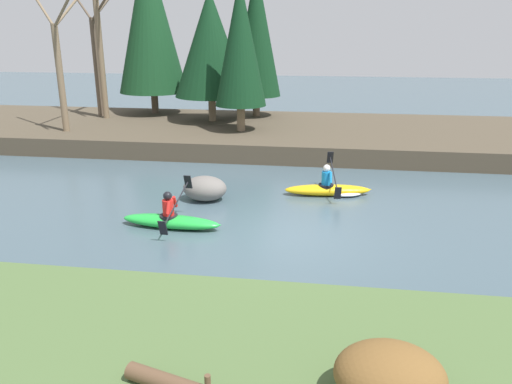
# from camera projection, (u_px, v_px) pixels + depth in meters

# --- Properties ---
(ground_plane) EXTENTS (90.00, 90.00, 0.00)m
(ground_plane) POSITION_uv_depth(u_px,v_px,m) (284.00, 236.00, 12.78)
(ground_plane) COLOR #425660
(riverbank_far) EXTENTS (44.00, 8.44, 0.76)m
(riverbank_far) POSITION_uv_depth(u_px,v_px,m) (306.00, 135.00, 22.99)
(riverbank_far) COLOR #4C4233
(riverbank_far) RESTS_ON ground
(conifer_tree_far_left) EXTENTS (3.50, 3.50, 8.43)m
(conifer_tree_far_left) POSITION_uv_depth(u_px,v_px,m) (150.00, 18.00, 24.99)
(conifer_tree_far_left) COLOR brown
(conifer_tree_far_left) RESTS_ON riverbank_far
(conifer_tree_left) EXTENTS (3.49, 3.49, 6.05)m
(conifer_tree_left) POSITION_uv_depth(u_px,v_px,m) (210.00, 44.00, 23.21)
(conifer_tree_left) COLOR #7A664C
(conifer_tree_left) RESTS_ON riverbank_far
(conifer_tree_mid_left) EXTENTS (2.20, 2.20, 6.40)m
(conifer_tree_mid_left) POSITION_uv_depth(u_px,v_px,m) (240.00, 42.00, 20.85)
(conifer_tree_mid_left) COLOR #7A664C
(conifer_tree_mid_left) RESTS_ON riverbank_far
(conifer_tree_centre) EXTENTS (2.45, 2.45, 7.22)m
(conifer_tree_centre) POSITION_uv_depth(u_px,v_px,m) (256.00, 32.00, 24.33)
(conifer_tree_centre) COLOR brown
(conifer_tree_centre) RESTS_ON riverbank_far
(bare_tree_upstream) EXTENTS (3.52, 3.48, 6.38)m
(bare_tree_upstream) POSITION_uv_depth(u_px,v_px,m) (97.00, 55.00, 24.79)
(bare_tree_upstream) COLOR brown
(bare_tree_upstream) RESTS_ON riverbank_far
(bare_tree_mid_upstream) EXTENTS (3.30, 3.26, 5.97)m
(bare_tree_mid_upstream) POSITION_uv_depth(u_px,v_px,m) (60.00, 65.00, 21.11)
(bare_tree_mid_upstream) COLOR #7A664C
(bare_tree_mid_upstream) RESTS_ON riverbank_far
(bare_tree_mid_downstream) EXTENTS (4.11, 4.06, 7.50)m
(bare_tree_mid_downstream) POSITION_uv_depth(u_px,v_px,m) (101.00, 45.00, 24.05)
(bare_tree_mid_downstream) COLOR #7A664C
(bare_tree_mid_downstream) RESTS_ON riverbank_far
(shrub_clump_second) EXTENTS (1.42, 1.18, 0.77)m
(shrub_clump_second) POSITION_uv_depth(u_px,v_px,m) (390.00, 376.00, 6.29)
(shrub_clump_second) COLOR brown
(shrub_clump_second) RESTS_ON riverbank_near
(kayaker_lead) EXTENTS (2.80, 2.07, 1.20)m
(kayaker_lead) POSITION_uv_depth(u_px,v_px,m) (331.00, 189.00, 15.84)
(kayaker_lead) COLOR yellow
(kayaker_lead) RESTS_ON ground
(kayaker_middle) EXTENTS (2.79, 2.07, 1.20)m
(kayaker_middle) POSITION_uv_depth(u_px,v_px,m) (172.00, 220.00, 13.25)
(kayaker_middle) COLOR green
(kayaker_middle) RESTS_ON ground
(boulder_midstream) EXTENTS (1.34, 1.05, 0.76)m
(boulder_midstream) POSITION_uv_depth(u_px,v_px,m) (205.00, 188.00, 15.32)
(boulder_midstream) COLOR slate
(boulder_midstream) RESTS_ON ground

